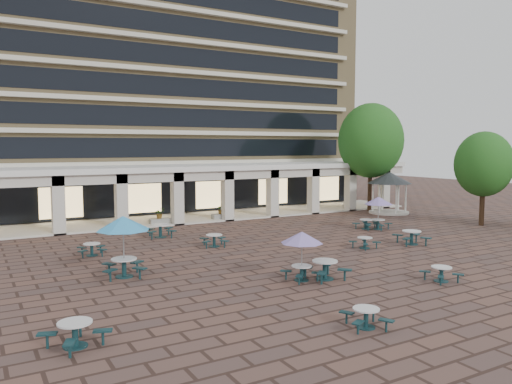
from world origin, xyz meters
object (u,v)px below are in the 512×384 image
picnic_table_0 (75,332)px  picnic_table_2 (441,273)px  picnic_table_1 (366,316)px  gazebo (389,183)px  planter_left (160,218)px  planter_right (221,214)px

picnic_table_0 → picnic_table_2: (15.27, -0.52, -0.06)m
picnic_table_1 → picnic_table_2: picnic_table_2 is taller
gazebo → planter_left: size_ratio=2.59×
picnic_table_0 → gazebo: gazebo is taller
picnic_table_1 → planter_left: (1.22, 23.90, 0.14)m
picnic_table_2 → picnic_table_0: bearing=-174.8°
planter_left → picnic_table_2: bearing=-75.5°
picnic_table_2 → gazebo: size_ratio=0.41×
picnic_table_0 → planter_left: planter_left is taller
planter_left → picnic_table_0: bearing=-115.1°
picnic_table_2 → gazebo: gazebo is taller
gazebo → planter_right: gazebo is taller
picnic_table_0 → picnic_table_1: size_ratio=1.19×
planter_left → planter_right: size_ratio=1.00×
picnic_table_0 → planter_right: 25.57m
picnic_table_1 → picnic_table_2: 7.22m
picnic_table_0 → planter_left: bearing=40.6°
picnic_table_1 → gazebo: gazebo is taller
planter_left → picnic_table_1: bearing=-92.9°
picnic_table_2 → planter_left: bearing=111.6°
picnic_table_1 → picnic_table_2: size_ratio=1.09×
picnic_table_1 → planter_right: bearing=93.5°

